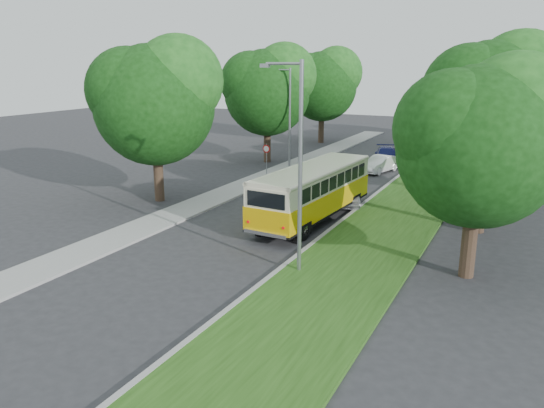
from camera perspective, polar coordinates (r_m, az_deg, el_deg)
The scene contains 13 objects.
ground at distance 24.69m, azimuth -3.94°, elevation -3.68°, with size 120.00×120.00×0.00m, color #2A2A2C.
curb at distance 27.60m, azimuth 7.83°, elevation -1.59°, with size 0.20×70.00×0.15m, color gray.
grass_verge at distance 26.99m, azimuth 12.55°, elevation -2.22°, with size 4.50×70.00×0.13m, color #224712.
sidewalk at distance 31.18m, azimuth -6.93°, elevation 0.35°, with size 2.20×70.00×0.12m, color gray.
treeline at distance 39.17m, azimuth 13.79°, elevation 11.72°, with size 24.27×41.91×9.46m.
lamppost_near at distance 19.56m, azimuth 2.82°, elevation 4.60°, with size 1.71×0.16×8.00m.
lamppost_far at distance 39.95m, azimuth 1.79°, elevation 9.58°, with size 1.71×0.16×7.50m.
warning_sign at distance 36.59m, azimuth -0.60°, elevation 5.29°, with size 0.56×0.10×2.50m.
vintage_bus at distance 27.11m, azimuth 4.44°, elevation 1.14°, with size 2.46×9.55×2.84m, color #E8B407, non-canonical shape.
car_silver at distance 30.66m, azimuth 8.23°, elevation 1.11°, with size 1.44×3.57×1.22m, color #A2A2A6.
car_white at distance 40.04m, azimuth 11.52°, elevation 4.24°, with size 1.30×3.72×1.23m, color white.
car_blue at distance 43.68m, azimuth 12.24°, elevation 5.12°, with size 1.80×4.43×1.29m, color navy.
car_grey at distance 46.89m, azimuth 15.11°, elevation 5.67°, with size 2.29×4.97×1.38m, color #5B5F63.
Camera 1 is at (11.91, -20.13, 7.91)m, focal length 35.00 mm.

